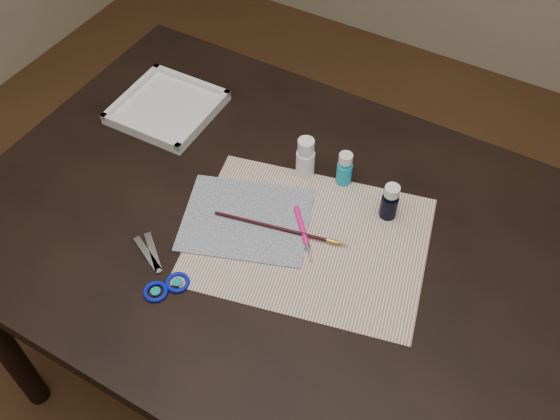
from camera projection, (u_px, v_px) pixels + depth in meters
The scene contains 11 objects.
ground at pixel (280, 382), 1.87m from camera, with size 3.50×3.50×0.02m, color #422614.
table at pixel (280, 317), 1.57m from camera, with size 1.30×0.90×0.75m, color black.
paper at pixel (309, 240), 1.26m from camera, with size 0.47×0.36×0.00m, color silver.
canvas at pixel (246, 219), 1.29m from camera, with size 0.26×0.21×0.00m, color black.
paint_bottle_white at pixel (305, 158), 1.34m from camera, with size 0.04×0.04×0.10m, color white.
paint_bottle_cyan at pixel (345, 169), 1.33m from camera, with size 0.03×0.03×0.08m, color #10A1C6.
paint_bottle_navy at pixel (390, 202), 1.26m from camera, with size 0.04×0.04×0.09m, color black.
paintbrush at pixel (281, 229), 1.26m from camera, with size 0.29×0.01×0.01m, color black, non-canonical shape.
craft_knife at pixel (304, 235), 1.26m from camera, with size 0.15×0.01×0.01m, color #FF1385, non-canonical shape.
scissors at pixel (153, 266), 1.21m from camera, with size 0.18×0.09×0.01m, color silver, non-canonical shape.
palette_tray at pixel (167, 107), 1.49m from camera, with size 0.22×0.22×0.03m, color white.
Camera 1 is at (0.39, -0.69, 1.76)m, focal length 40.00 mm.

